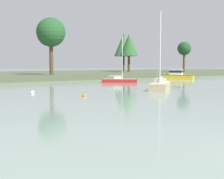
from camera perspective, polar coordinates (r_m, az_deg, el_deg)
name	(u,v)px	position (r m, az deg, el deg)	size (l,w,h in m)	color
sailboat_sand	(160,88)	(44.72, 8.87, 0.36)	(8.24, 7.48, 11.58)	tan
cruiser_yellow	(174,77)	(76.10, 11.43, 2.29)	(6.60, 8.47, 4.56)	gold
sailboat_red	(119,81)	(61.02, 1.38, 1.48)	(6.51, 5.92, 9.52)	#B2231E
mooring_buoy_orange	(84,96)	(34.69, -5.13, -1.13)	(0.48, 0.48, 0.54)	orange
mooring_buoy_white	(32,92)	(39.68, -14.46, -0.53)	(0.49, 0.49, 0.54)	white
shore_tree_right_mid	(184,49)	(98.68, 13.17, 7.28)	(4.16, 4.16, 9.39)	brown
shore_tree_far_left	(124,45)	(109.21, 2.17, 8.24)	(6.63, 6.63, 13.37)	brown
shore_tree_inland_a	(129,45)	(97.42, 3.13, 8.15)	(5.58, 5.58, 11.88)	brown
shore_tree_far_right	(51,33)	(73.14, -11.19, 10.22)	(6.66, 6.66, 13.07)	brown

